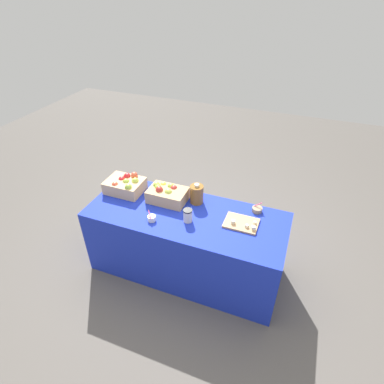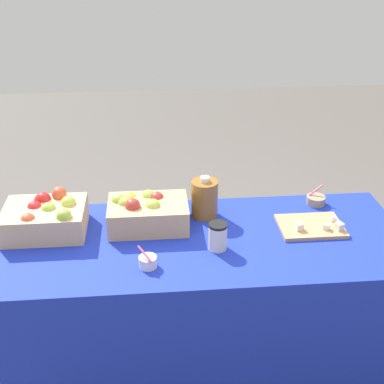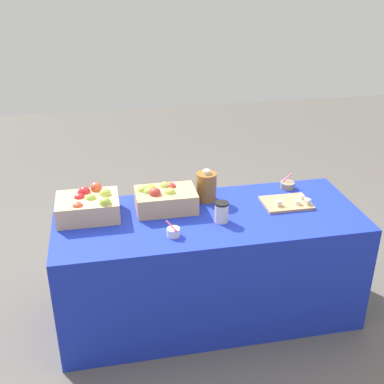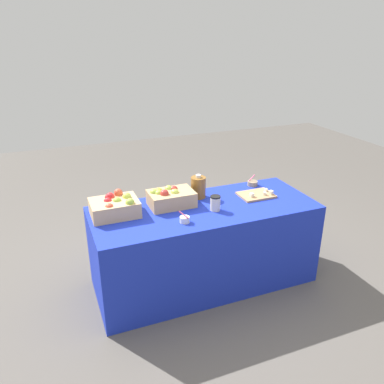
{
  "view_description": "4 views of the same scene",
  "coord_description": "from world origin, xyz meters",
  "px_view_note": "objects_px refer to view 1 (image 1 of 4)",
  "views": [
    {
      "loc": [
        0.88,
        -2.13,
        2.6
      ],
      "look_at": [
        0.05,
        0.04,
        0.98
      ],
      "focal_mm": 29.29,
      "sensor_mm": 36.0,
      "label": 1
    },
    {
      "loc": [
        -0.23,
        -2.0,
        2.02
      ],
      "look_at": [
        -0.05,
        -0.02,
        0.99
      ],
      "focal_mm": 48.16,
      "sensor_mm": 36.0,
      "label": 2
    },
    {
      "loc": [
        -0.62,
        -2.58,
        2.18
      ],
      "look_at": [
        -0.1,
        0.04,
        0.89
      ],
      "focal_mm": 45.68,
      "sensor_mm": 36.0,
      "label": 3
    },
    {
      "loc": [
        -1.19,
        -2.69,
        2.11
      ],
      "look_at": [
        -0.1,
        0.03,
        0.88
      ],
      "focal_mm": 36.17,
      "sensor_mm": 36.0,
      "label": 4
    }
  ],
  "objects_px": {
    "cider_jug": "(197,194)",
    "coffee_cup": "(188,215)",
    "sample_bowl_mid": "(152,218)",
    "cutting_board_front": "(242,223)",
    "apple_crate_left": "(125,185)",
    "apple_crate_middle": "(167,194)",
    "sample_bowl_near": "(257,209)"
  },
  "relations": [
    {
      "from": "apple_crate_left",
      "to": "sample_bowl_mid",
      "type": "distance_m",
      "value": 0.58
    },
    {
      "from": "cider_jug",
      "to": "coffee_cup",
      "type": "bearing_deg",
      "value": -85.05
    },
    {
      "from": "sample_bowl_near",
      "to": "cider_jug",
      "type": "relative_size",
      "value": 0.47
    },
    {
      "from": "cutting_board_front",
      "to": "sample_bowl_near",
      "type": "xyz_separation_m",
      "value": [
        0.09,
        0.23,
        0.01
      ]
    },
    {
      "from": "apple_crate_left",
      "to": "cutting_board_front",
      "type": "xyz_separation_m",
      "value": [
        1.25,
        -0.09,
        -0.06
      ]
    },
    {
      "from": "apple_crate_middle",
      "to": "coffee_cup",
      "type": "height_order",
      "value": "apple_crate_middle"
    },
    {
      "from": "sample_bowl_mid",
      "to": "cider_jug",
      "type": "height_order",
      "value": "cider_jug"
    },
    {
      "from": "apple_crate_left",
      "to": "apple_crate_middle",
      "type": "xyz_separation_m",
      "value": [
        0.47,
        0.01,
        -0.0
      ]
    },
    {
      "from": "sample_bowl_mid",
      "to": "cutting_board_front",
      "type": "bearing_deg",
      "value": 17.42
    },
    {
      "from": "apple_crate_left",
      "to": "apple_crate_middle",
      "type": "height_order",
      "value": "apple_crate_left"
    },
    {
      "from": "apple_crate_middle",
      "to": "sample_bowl_mid",
      "type": "distance_m",
      "value": 0.34
    },
    {
      "from": "apple_crate_middle",
      "to": "cutting_board_front",
      "type": "xyz_separation_m",
      "value": [
        0.78,
        -0.1,
        -0.06
      ]
    },
    {
      "from": "apple_crate_left",
      "to": "cider_jug",
      "type": "xyz_separation_m",
      "value": [
        0.76,
        0.08,
        0.02
      ]
    },
    {
      "from": "apple_crate_middle",
      "to": "cider_jug",
      "type": "relative_size",
      "value": 1.78
    },
    {
      "from": "sample_bowl_near",
      "to": "cider_jug",
      "type": "bearing_deg",
      "value": -173.53
    },
    {
      "from": "apple_crate_middle",
      "to": "cider_jug",
      "type": "height_order",
      "value": "cider_jug"
    },
    {
      "from": "apple_crate_middle",
      "to": "coffee_cup",
      "type": "xyz_separation_m",
      "value": [
        0.31,
        -0.23,
        -0.01
      ]
    },
    {
      "from": "apple_crate_left",
      "to": "cutting_board_front",
      "type": "height_order",
      "value": "apple_crate_left"
    },
    {
      "from": "cutting_board_front",
      "to": "cider_jug",
      "type": "xyz_separation_m",
      "value": [
        -0.5,
        0.17,
        0.08
      ]
    },
    {
      "from": "sample_bowl_near",
      "to": "coffee_cup",
      "type": "distance_m",
      "value": 0.67
    },
    {
      "from": "cutting_board_front",
      "to": "apple_crate_left",
      "type": "bearing_deg",
      "value": 176.05
    },
    {
      "from": "apple_crate_left",
      "to": "sample_bowl_near",
      "type": "bearing_deg",
      "value": 6.31
    },
    {
      "from": "cider_jug",
      "to": "coffee_cup",
      "type": "height_order",
      "value": "cider_jug"
    },
    {
      "from": "sample_bowl_mid",
      "to": "coffee_cup",
      "type": "xyz_separation_m",
      "value": [
        0.31,
        0.11,
        0.04
      ]
    },
    {
      "from": "sample_bowl_near",
      "to": "apple_crate_left",
      "type": "bearing_deg",
      "value": -173.69
    },
    {
      "from": "sample_bowl_mid",
      "to": "coffee_cup",
      "type": "relative_size",
      "value": 0.77
    },
    {
      "from": "cutting_board_front",
      "to": "sample_bowl_mid",
      "type": "bearing_deg",
      "value": -162.58
    },
    {
      "from": "apple_crate_left",
      "to": "coffee_cup",
      "type": "height_order",
      "value": "apple_crate_left"
    },
    {
      "from": "cutting_board_front",
      "to": "sample_bowl_mid",
      "type": "relative_size",
      "value": 3.1
    },
    {
      "from": "apple_crate_middle",
      "to": "sample_bowl_near",
      "type": "xyz_separation_m",
      "value": [
        0.87,
        0.14,
        -0.05
      ]
    },
    {
      "from": "sample_bowl_near",
      "to": "sample_bowl_mid",
      "type": "xyz_separation_m",
      "value": [
        -0.87,
        -0.48,
        0.0
      ]
    },
    {
      "from": "apple_crate_middle",
      "to": "cutting_board_front",
      "type": "height_order",
      "value": "apple_crate_middle"
    }
  ]
}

